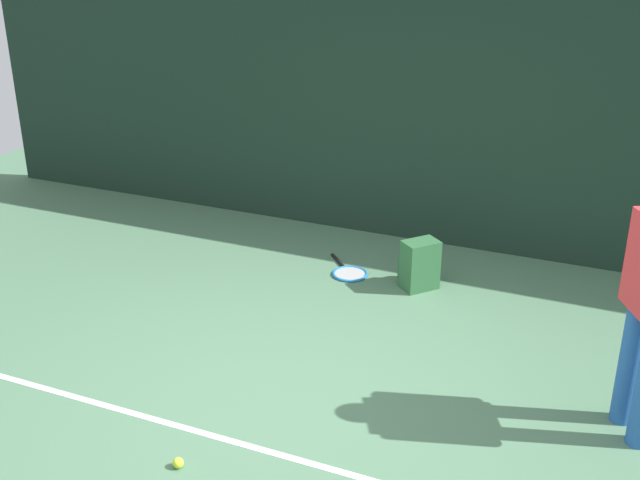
% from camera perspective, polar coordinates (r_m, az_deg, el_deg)
% --- Properties ---
extents(ground_plane, '(12.00, 12.00, 0.00)m').
position_cam_1_polar(ground_plane, '(5.40, -1.70, -11.36)').
color(ground_plane, '#4C7556').
extents(back_fence, '(10.00, 0.10, 2.66)m').
position_cam_1_polar(back_fence, '(7.49, 7.98, 9.54)').
color(back_fence, '#192D23').
rests_on(back_fence, ground).
extents(court_line, '(9.00, 0.05, 0.00)m').
position_cam_1_polar(court_line, '(4.97, -4.68, -14.87)').
color(court_line, white).
rests_on(court_line, ground).
extents(tennis_racket, '(0.55, 0.57, 0.03)m').
position_cam_1_polar(tennis_racket, '(7.09, 2.11, -2.38)').
color(tennis_racket, black).
rests_on(tennis_racket, ground).
extents(backpack, '(0.38, 0.38, 0.44)m').
position_cam_1_polar(backpack, '(6.81, 7.22, -1.83)').
color(backpack, '#2D6038').
rests_on(backpack, ground).
extents(tennis_ball_near_player, '(0.07, 0.07, 0.07)m').
position_cam_1_polar(tennis_ball_near_player, '(4.87, -10.30, -15.69)').
color(tennis_ball_near_player, '#CCE033').
rests_on(tennis_ball_near_player, ground).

